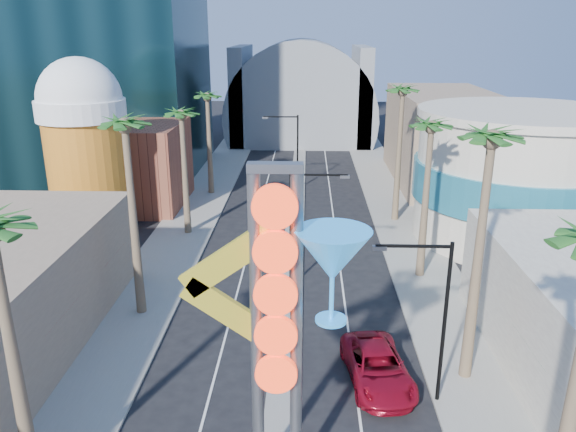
# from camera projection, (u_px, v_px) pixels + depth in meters

# --- Properties ---
(sidewalk_west) EXTENTS (5.00, 100.00, 0.15)m
(sidewalk_west) POSITION_uv_depth(u_px,v_px,m) (194.00, 214.00, 52.34)
(sidewalk_west) COLOR gray
(sidewalk_west) RESTS_ON ground
(sidewalk_east) EXTENTS (5.00, 100.00, 0.15)m
(sidewalk_east) POSITION_uv_depth(u_px,v_px,m) (398.00, 216.00, 51.71)
(sidewalk_east) COLOR gray
(sidewalk_east) RESTS_ON ground
(median) EXTENTS (1.60, 84.00, 0.15)m
(median) POSITION_uv_depth(u_px,v_px,m) (296.00, 205.00, 54.86)
(median) COLOR gray
(median) RESTS_ON ground
(brick_filler_west) EXTENTS (10.00, 10.00, 8.00)m
(brick_filler_west) POSITION_uv_depth(u_px,v_px,m) (131.00, 165.00, 54.14)
(brick_filler_west) COLOR brown
(brick_filler_west) RESTS_ON ground
(filler_east) EXTENTS (10.00, 20.00, 10.00)m
(filler_east) POSITION_uv_depth(u_px,v_px,m) (442.00, 137.00, 62.23)
(filler_east) COLOR #8B715A
(filler_east) RESTS_ON ground
(beer_mug) EXTENTS (7.00, 7.00, 14.50)m
(beer_mug) POSITION_uv_depth(u_px,v_px,m) (85.00, 141.00, 45.36)
(beer_mug) COLOR orange
(beer_mug) RESTS_ON ground
(turquoise_building) EXTENTS (16.60, 16.60, 10.60)m
(turquoise_building) POSITION_uv_depth(u_px,v_px,m) (518.00, 176.00, 45.04)
(turquoise_building) COLOR #B7AB9B
(turquoise_building) RESTS_ON ground
(canopy) EXTENTS (22.00, 16.00, 22.00)m
(canopy) POSITION_uv_depth(u_px,v_px,m) (301.00, 112.00, 85.71)
(canopy) COLOR slate
(canopy) RESTS_ON ground
(neon_sign) EXTENTS (6.53, 2.60, 12.55)m
(neon_sign) POSITION_uv_depth(u_px,v_px,m) (300.00, 312.00, 19.35)
(neon_sign) COLOR gray
(neon_sign) RESTS_ON ground
(streetlight_0) EXTENTS (3.79, 0.25, 8.00)m
(streetlight_0) POSITION_uv_depth(u_px,v_px,m) (299.00, 219.00, 36.27)
(streetlight_0) COLOR black
(streetlight_0) RESTS_ON ground
(streetlight_1) EXTENTS (3.79, 0.25, 8.00)m
(streetlight_1) POSITION_uv_depth(u_px,v_px,m) (292.00, 145.00, 59.03)
(streetlight_1) COLOR black
(streetlight_1) RESTS_ON ground
(streetlight_2) EXTENTS (3.45, 0.25, 8.00)m
(streetlight_2) POSITION_uv_depth(u_px,v_px,m) (435.00, 309.00, 24.71)
(streetlight_2) COLOR black
(streetlight_2) RESTS_ON ground
(palm_1) EXTENTS (2.40, 2.40, 12.70)m
(palm_1) POSITION_uv_depth(u_px,v_px,m) (126.00, 138.00, 30.89)
(palm_1) COLOR brown
(palm_1) RESTS_ON ground
(palm_2) EXTENTS (2.40, 2.40, 11.20)m
(palm_2) POSITION_uv_depth(u_px,v_px,m) (182.00, 122.00, 44.58)
(palm_2) COLOR brown
(palm_2) RESTS_ON ground
(palm_3) EXTENTS (2.40, 2.40, 11.20)m
(palm_3) POSITION_uv_depth(u_px,v_px,m) (207.00, 103.00, 55.94)
(palm_3) COLOR brown
(palm_3) RESTS_ON ground
(palm_5) EXTENTS (2.40, 2.40, 13.20)m
(palm_5) POSITION_uv_depth(u_px,v_px,m) (490.00, 156.00, 24.48)
(palm_5) COLOR brown
(palm_5) RESTS_ON ground
(palm_6) EXTENTS (2.40, 2.40, 11.70)m
(palm_6) POSITION_uv_depth(u_px,v_px,m) (431.00, 136.00, 36.27)
(palm_6) COLOR brown
(palm_6) RESTS_ON ground
(palm_7) EXTENTS (2.40, 2.40, 12.70)m
(palm_7) POSITION_uv_depth(u_px,v_px,m) (402.00, 100.00, 47.35)
(palm_7) COLOR brown
(palm_7) RESTS_ON ground
(red_pickup) EXTENTS (3.55, 6.37, 1.69)m
(red_pickup) POSITION_uv_depth(u_px,v_px,m) (377.00, 367.00, 27.43)
(red_pickup) COLOR maroon
(red_pickup) RESTS_ON ground
(pedestrian_b) EXTENTS (1.20, 1.15, 1.95)m
(pedestrian_b) POSITION_uv_depth(u_px,v_px,m) (485.00, 307.00, 32.72)
(pedestrian_b) COLOR gray
(pedestrian_b) RESTS_ON sidewalk_east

